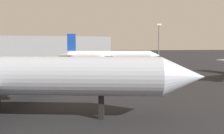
{
  "coord_description": "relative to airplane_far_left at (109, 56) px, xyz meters",
  "views": [
    {
      "loc": [
        -1.54,
        -6.58,
        6.83
      ],
      "look_at": [
        7.17,
        30.31,
        3.05
      ],
      "focal_mm": 34.28,
      "sensor_mm": 36.0,
      "label": 1
    }
  ],
  "objects": [
    {
      "name": "light_mast_right",
      "position": [
        32.0,
        30.12,
        6.46
      ],
      "size": [
        2.4,
        0.5,
        17.62
      ],
      "color": "slate",
      "rests_on": "ground_plane"
    },
    {
      "name": "terminal_building",
      "position": [
        -30.16,
        63.87,
        2.41
      ],
      "size": [
        85.05,
        25.03,
        12.01
      ],
      "primitive_type": "cube",
      "color": "#999EA3",
      "rests_on": "ground_plane"
    },
    {
      "name": "airplane_far_left",
      "position": [
        0.0,
        0.0,
        0.0
      ],
      "size": [
        33.47,
        23.14,
        10.66
      ],
      "rotation": [
        0.0,
        0.0,
        -0.17
      ],
      "color": "white",
      "rests_on": "ground_plane"
    }
  ]
}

